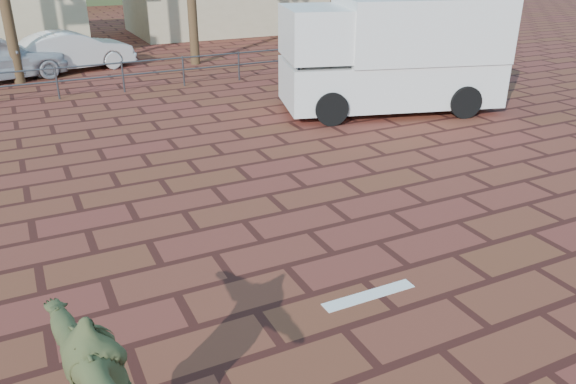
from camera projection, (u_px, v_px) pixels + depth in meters
name	position (u px, v px, depth m)	size (l,w,h in m)	color
ground	(285.00, 266.00, 8.41)	(120.00, 120.00, 0.00)	maroon
paint_stripe	(369.00, 295.00, 7.71)	(1.40, 0.22, 0.01)	white
guardrail	(122.00, 71.00, 17.99)	(24.06, 0.06, 1.00)	#47494F
campervan	(393.00, 52.00, 15.71)	(6.47, 4.03, 3.12)	white
car_white	(73.00, 51.00, 21.16)	(1.54, 4.41, 1.45)	silver
street_sign	(326.00, 27.00, 20.61)	(0.46, 0.20, 2.34)	gray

